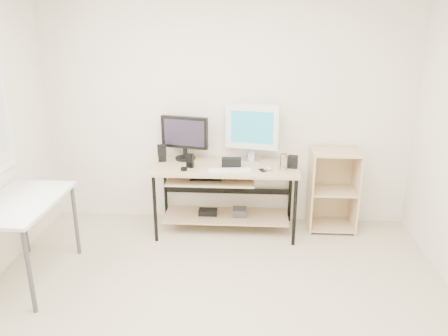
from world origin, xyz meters
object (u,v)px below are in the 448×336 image
black_monitor (185,135)px  audio_controller (190,161)px  desk (223,184)px  white_imac (252,128)px  side_table (21,210)px  shelf_unit (332,189)px

black_monitor → audio_controller: bearing=-58.6°
desk → white_imac: white_imac is taller
side_table → black_monitor: black_monitor is taller
audio_controller → white_imac: bearing=39.0°
desk → shelf_unit: size_ratio=1.67×
side_table → black_monitor: size_ratio=1.93×
white_imac → black_monitor: bearing=-167.2°
shelf_unit → black_monitor: (-1.61, 0.03, 0.57)m
desk → black_monitor: (-0.43, 0.19, 0.48)m
desk → shelf_unit: shelf_unit is taller
side_table → audio_controller: (1.32, 0.97, 0.15)m
side_table → shelf_unit: shelf_unit is taller
audio_controller → shelf_unit: bearing=23.8°
desk → audio_controller: 0.45m
black_monitor → shelf_unit: bearing=12.0°
desk → side_table: same height
side_table → black_monitor: bearing=45.6°
shelf_unit → audio_controller: (-1.51, -0.25, 0.37)m
white_imac → side_table: bearing=-135.1°
shelf_unit → white_imac: bearing=177.5°
shelf_unit → audio_controller: bearing=-170.6°
side_table → white_imac: size_ratio=1.63×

